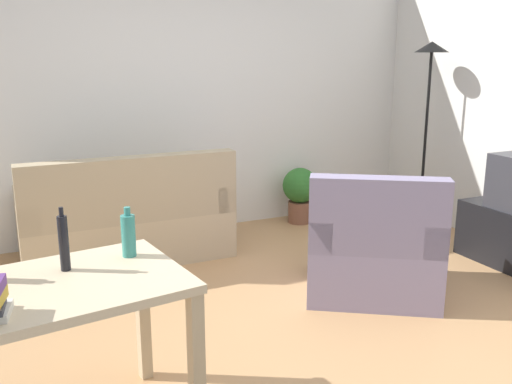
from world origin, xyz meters
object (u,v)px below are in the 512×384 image
couch (127,223)px  torchiere_lamp (429,85)px  armchair (373,251)px  bottle_tall (128,235)px  bottle_dark (64,242)px  potted_plant (300,191)px  desk (40,312)px

couch → torchiere_lamp: torchiere_lamp is taller
armchair → bottle_tall: 2.01m
torchiere_lamp → bottle_dark: bearing=-153.8°
couch → potted_plant: couch is taller
potted_plant → bottle_dark: size_ratio=1.97×
torchiere_lamp → potted_plant: 1.62m
potted_plant → armchair: armchair is taller
couch → bottle_tall: size_ratio=7.09×
armchair → bottle_dark: (-2.14, -0.63, 0.57)m
desk → potted_plant: 3.71m
desk → armchair: bearing=10.9°
torchiere_lamp → bottle_dark: size_ratio=6.27×
armchair → potted_plant: bearing=-69.6°
couch → potted_plant: bearing=-170.4°
couch → bottle_dark: 2.28m
couch → armchair: 2.06m
torchiere_lamp → armchair: bearing=-141.6°
couch → desk: (-0.83, -2.24, 0.34)m
bottle_tall → torchiere_lamp: bearing=27.3°
torchiere_lamp → couch: bearing=173.0°
desk → potted_plant: (2.67, 2.55, -0.32)m
bottle_dark → bottle_tall: (0.30, 0.06, -0.02)m
torchiere_lamp → desk: size_ratio=1.41×
potted_plant → bottle_dark: bearing=-136.5°
desk → bottle_tall: bearing=18.5°
torchiere_lamp → desk: torchiere_lamp is taller
armchair → bottle_tall: bearing=50.0°
torchiere_lamp → bottle_tall: 3.70m
desk → bottle_dark: bottle_dark is taller
couch → desk: 2.41m
potted_plant → desk: bearing=-136.2°
couch → bottle_dark: size_ratio=5.89×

